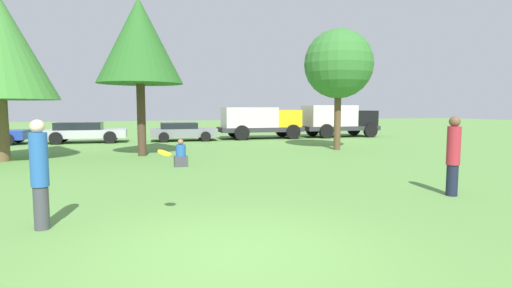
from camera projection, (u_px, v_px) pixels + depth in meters
name	position (u px, v px, depth m)	size (l,w,h in m)	color
ground_plane	(234.00, 254.00, 5.47)	(120.00, 120.00, 0.00)	#5B8E42
person_thrower	(40.00, 173.00, 6.51)	(0.28, 0.28, 1.85)	#3F3F47
person_catcher	(453.00, 155.00, 9.04)	(0.30, 0.30, 1.86)	#191E33
frisbee	(164.00, 153.00, 7.06)	(0.26, 0.26, 0.15)	yellow
bystander_sitting	(181.00, 156.00, 13.67)	(0.46, 0.38, 0.96)	#3F3F47
tree_1	(139.00, 41.00, 16.30)	(3.56, 3.56, 6.63)	#473323
tree_2	(338.00, 64.00, 18.80)	(3.32, 3.32, 5.82)	brown
parked_car_silver	(84.00, 132.00, 22.98)	(4.64, 2.15, 1.21)	#B2B2B7
parked_car_grey	(182.00, 131.00, 24.34)	(4.07, 2.08, 1.14)	slate
delivery_truck_yellow	(260.00, 121.00, 26.10)	(5.60, 2.54, 2.08)	#2D2D33
delivery_truck_black	(338.00, 119.00, 27.73)	(5.46, 2.71, 2.22)	#2D2D33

